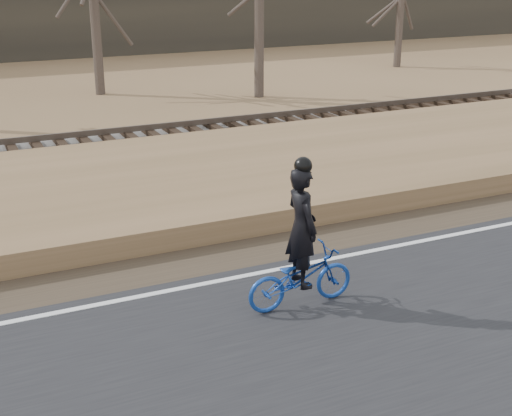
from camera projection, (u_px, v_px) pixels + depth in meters
name	position (u px, v px, depth m)	size (l,w,h in m)	color
ground	(48.00, 325.00, 10.27)	(120.00, 120.00, 0.00)	olive
edge_line	(46.00, 315.00, 10.42)	(120.00, 0.12, 0.01)	silver
shoulder	(35.00, 290.00, 11.29)	(120.00, 1.60, 0.04)	#473A2B
embankment	(10.00, 219.00, 13.79)	(120.00, 5.00, 0.44)	olive
cyclist	(301.00, 259.00, 10.49)	(1.71, 0.66, 2.31)	#163F9B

